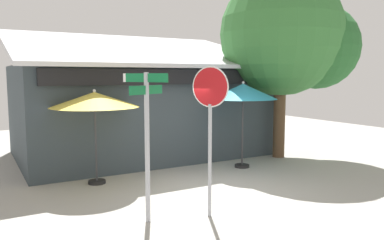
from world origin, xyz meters
name	(u,v)px	position (x,y,z in m)	size (l,w,h in m)	color
ground_plane	(214,195)	(0.00, 0.00, -0.05)	(28.00, 28.00, 0.10)	#9E9B93
cafe_building	(140,108)	(0.28, 5.21, 1.63)	(8.55, 5.66, 4.37)	#333D42
street_sign_post	(147,130)	(-2.08, -0.91, 1.75)	(0.84, 0.89, 2.81)	#A8AAB2
stop_sign	(210,113)	(-0.91, -1.24, 2.04)	(0.38, 0.69, 2.92)	#A8AAB2
patio_umbrella_mustard_left	(95,100)	(-2.18, 2.14, 2.13)	(2.22, 2.22, 2.41)	black
patio_umbrella_teal_center	(243,92)	(2.12, 1.72, 2.26)	(2.01, 2.01, 2.58)	black
shade_tree	(290,38)	(4.38, 2.19, 3.99)	(4.52, 4.04, 6.12)	brown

